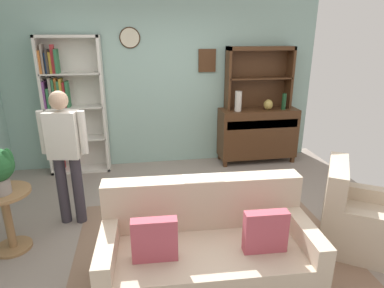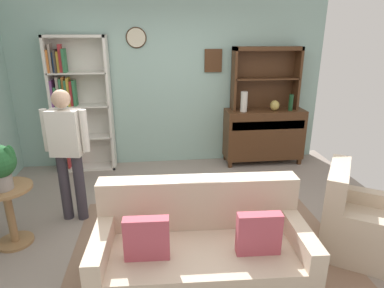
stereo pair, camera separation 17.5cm
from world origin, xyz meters
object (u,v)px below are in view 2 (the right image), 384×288
(sideboard, at_px, (263,134))
(sideboard_hutch, at_px, (266,70))
(bottle_wine, at_px, (291,102))
(vase_tall, at_px, (244,102))
(coffee_table, at_px, (191,207))
(person_reading, at_px, (67,147))
(armchair_floral, at_px, (359,225))
(vase_round, at_px, (275,105))
(bookshelf, at_px, (76,105))
(plant_stand, at_px, (9,209))
(book_stack, at_px, (179,196))
(couch_floral, at_px, (201,252))

(sideboard, distance_m, sideboard_hutch, 1.06)
(sideboard_hutch, distance_m, bottle_wine, 0.67)
(vase_tall, distance_m, coffee_table, 2.34)
(sideboard_hutch, bearing_deg, person_reading, -150.38)
(sideboard, relative_size, armchair_floral, 1.22)
(bottle_wine, bearing_deg, sideboard_hutch, 153.04)
(sideboard, height_order, vase_tall, vase_tall)
(vase_round, distance_m, coffee_table, 2.61)
(bookshelf, relative_size, sideboard_hutch, 1.91)
(vase_tall, relative_size, person_reading, 0.21)
(bottle_wine, bearing_deg, plant_stand, -153.82)
(person_reading, relative_size, coffee_table, 1.95)
(vase_tall, distance_m, armchair_floral, 2.58)
(bookshelf, relative_size, plant_stand, 3.19)
(bottle_wine, bearing_deg, book_stack, -136.85)
(plant_stand, xyz_separation_m, person_reading, (0.54, 0.44, 0.50))
(bookshelf, distance_m, vase_tall, 2.64)
(sideboard, distance_m, coffee_table, 2.50)
(armchair_floral, bearing_deg, person_reading, 161.99)
(coffee_table, xyz_separation_m, book_stack, (-0.12, 0.08, 0.11))
(armchair_floral, bearing_deg, bookshelf, 141.60)
(plant_stand, bearing_deg, bottle_wine, 26.18)
(person_reading, height_order, book_stack, person_reading)
(couch_floral, relative_size, armchair_floral, 1.73)
(coffee_table, bearing_deg, bookshelf, 126.46)
(armchair_floral, relative_size, coffee_table, 1.33)
(sideboard_hutch, height_order, armchair_floral, sideboard_hutch)
(plant_stand, xyz_separation_m, coffee_table, (1.88, -0.09, -0.05))
(sideboard, relative_size, sideboard_hutch, 1.18)
(bookshelf, bearing_deg, coffee_table, -53.54)
(vase_round, height_order, coffee_table, vase_round)
(bottle_wine, height_order, plant_stand, bottle_wine)
(vase_round, xyz_separation_m, book_stack, (-1.71, -1.87, -0.54))
(bookshelf, height_order, person_reading, bookshelf)
(bottle_wine, height_order, person_reading, person_reading)
(bookshelf, relative_size, bottle_wine, 7.89)
(couch_floral, distance_m, person_reading, 1.93)
(bottle_wine, height_order, couch_floral, bottle_wine)
(sideboard_hutch, bearing_deg, bottle_wine, -26.96)
(vase_tall, bearing_deg, couch_floral, -112.02)
(sideboard, bearing_deg, person_reading, -152.09)
(bookshelf, bearing_deg, bottle_wine, -2.92)
(bookshelf, bearing_deg, armchair_floral, -38.40)
(plant_stand, height_order, person_reading, person_reading)
(plant_stand, bearing_deg, bookshelf, 80.81)
(bookshelf, xyz_separation_m, vase_tall, (2.63, -0.16, 0.02))
(sideboard_hutch, relative_size, vase_tall, 3.39)
(vase_tall, bearing_deg, sideboard_hutch, 25.89)
(sideboard_hutch, distance_m, vase_round, 0.60)
(couch_floral, bearing_deg, book_stack, 98.85)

